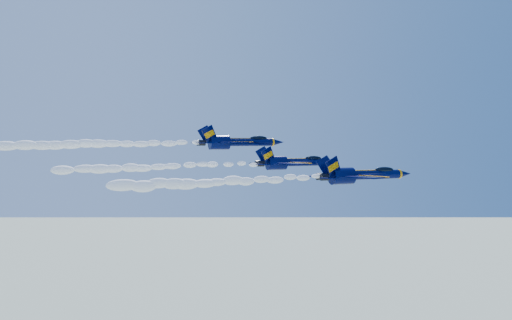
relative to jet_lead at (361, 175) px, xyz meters
name	(u,v)px	position (x,y,z in m)	size (l,w,h in m)	color
jet_lead	(361,175)	(0.00, 0.00, 0.00)	(19.10, 15.67, 7.10)	#000532
smoke_trail_jet_lead	(224,181)	(-25.21, 0.00, -0.39)	(34.09, 1.98, 1.78)	white
jet_second	(293,162)	(-8.79, 9.19, 1.98)	(16.63, 13.64, 6.18)	#000532
smoke_trail_jet_second	(163,167)	(-32.95, 9.19, 1.61)	(34.09, 1.72, 1.55)	white
jet_third	(237,142)	(-17.02, 17.24, 5.73)	(17.88, 14.67, 6.64)	#000532
smoke_trail_jet_third	(105,144)	(-41.70, 17.24, 5.35)	(34.09, 1.85, 1.66)	white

